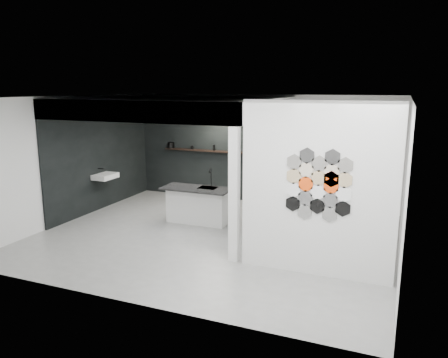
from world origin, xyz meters
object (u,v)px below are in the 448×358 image
stockpot (171,145)px  glass_vase (264,151)px  utensil_cup (192,147)px  wall_basin (105,176)px  kettle (256,150)px  bottle_dark (214,148)px  glass_bowl (264,152)px  kitchen_island (198,204)px  partition_panel (317,190)px

stockpot → glass_vase: 2.70m
utensil_cup → wall_basin: bearing=-123.0°
wall_basin → stockpot: size_ratio=3.19×
stockpot → kettle: 2.49m
kettle → glass_vase: 0.21m
kettle → bottle_dark: bearing=-175.3°
wall_basin → glass_vase: glass_vase is taller
glass_vase → bottle_dark: size_ratio=0.90×
bottle_dark → glass_bowl: bearing=0.0°
stockpot → glass_vase: bearing=0.0°
wall_basin → kitchen_island: bearing=-1.4°
kitchen_island → partition_panel: bearing=-31.5°
kitchen_island → utensil_cup: bearing=118.3°
kettle → glass_vase: bearing=4.7°
glass_bowl → utensil_cup: 2.05m
stockpot → glass_bowl: stockpot is taller
glass_vase → kettle: bearing=180.0°
partition_panel → stockpot: size_ratio=14.91×
kettle → wall_basin: bearing=-142.3°
stockpot → bottle_dark: 1.31m
partition_panel → glass_vase: 4.39m
kitchen_island → glass_vase: glass_vase is taller
kettle → partition_panel: bearing=-54.7°
bottle_dark → glass_vase: bearing=0.0°
kettle → glass_vase: (0.21, 0.00, -0.01)m
glass_vase → bottle_dark: bottle_dark is taller
wall_basin → glass_vase: size_ratio=4.33×
glass_vase → utensil_cup: 2.05m
partition_panel → glass_vase: size_ratio=20.21×
kitchen_island → kettle: (0.65, 2.13, 0.98)m
wall_basin → bottle_dark: (2.00, 2.07, 0.55)m
kitchen_island → utensil_cup: 2.61m
stockpot → kettle: size_ratio=0.99×
glass_vase → bottle_dark: (-1.39, 0.00, 0.01)m
wall_basin → stockpot: (0.69, 2.07, 0.55)m
kettle → stockpot: bearing=-175.3°
partition_panel → glass_vase: bearing=118.2°
partition_panel → stockpot: bearing=141.0°
kitchen_island → utensil_cup: size_ratio=16.84×
glass_bowl → utensil_cup: size_ratio=1.44×
partition_panel → utensil_cup: bearing=136.8°
wall_basin → glass_vase: 4.01m
wall_basin → glass_vase: bearing=31.3°
wall_basin → partition_panel: bearing=-18.2°
stockpot → bottle_dark: (1.31, 0.00, 0.00)m
glass_bowl → wall_basin: bearing=-148.7°
glass_bowl → partition_panel: bearing=-61.8°
kettle → glass_bowl: (0.21, 0.00, -0.03)m
wall_basin → glass_bowl: (3.39, 2.07, 0.52)m
wall_basin → kettle: bearing=33.0°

